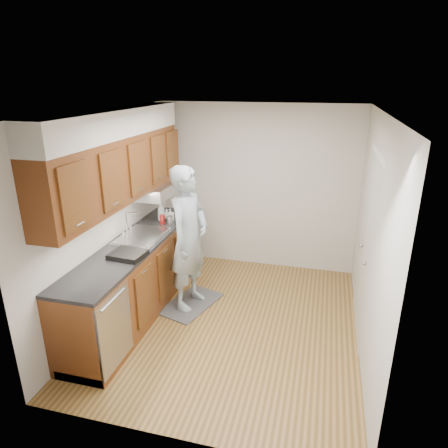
# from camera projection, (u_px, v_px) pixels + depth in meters

# --- Properties ---
(floor) EXTENTS (3.50, 3.50, 0.00)m
(floor) POSITION_uv_depth(u_px,v_px,m) (230.00, 322.00, 4.90)
(floor) COLOR olive
(floor) RESTS_ON ground
(ceiling) EXTENTS (3.50, 3.50, 0.00)m
(ceiling) POSITION_uv_depth(u_px,v_px,m) (231.00, 111.00, 4.04)
(ceiling) COLOR white
(ceiling) RESTS_ON wall_left
(wall_left) EXTENTS (0.02, 3.50, 2.50)m
(wall_left) POSITION_uv_depth(u_px,v_px,m) (110.00, 216.00, 4.82)
(wall_left) COLOR beige
(wall_left) RESTS_ON floor
(wall_right) EXTENTS (0.02, 3.50, 2.50)m
(wall_right) POSITION_uv_depth(u_px,v_px,m) (372.00, 240.00, 4.11)
(wall_right) COLOR beige
(wall_right) RESTS_ON floor
(wall_back) EXTENTS (3.00, 0.02, 2.50)m
(wall_back) POSITION_uv_depth(u_px,v_px,m) (258.00, 188.00, 6.06)
(wall_back) COLOR beige
(wall_back) RESTS_ON floor
(counter) EXTENTS (0.64, 2.80, 1.30)m
(counter) POSITION_uv_depth(u_px,v_px,m) (137.00, 275.00, 5.01)
(counter) COLOR brown
(counter) RESTS_ON floor
(upper_cabinets) EXTENTS (0.47, 2.80, 1.21)m
(upper_cabinets) POSITION_uv_depth(u_px,v_px,m) (119.00, 159.00, 4.58)
(upper_cabinets) COLOR brown
(upper_cabinets) RESTS_ON wall_left
(closet_door) EXTENTS (0.02, 1.22, 2.05)m
(closet_door) POSITION_uv_depth(u_px,v_px,m) (366.00, 248.00, 4.47)
(closet_door) COLOR silver
(closet_door) RESTS_ON wall_right
(floor_mat) EXTENTS (0.74, 0.97, 0.02)m
(floor_mat) POSITION_uv_depth(u_px,v_px,m) (191.00, 303.00, 5.29)
(floor_mat) COLOR #565658
(floor_mat) RESTS_ON floor
(person) EXTENTS (0.62, 0.82, 2.09)m
(person) POSITION_uv_depth(u_px,v_px,m) (189.00, 229.00, 4.93)
(person) COLOR #95A8B5
(person) RESTS_ON floor_mat
(soap_bottle_a) EXTENTS (0.11, 0.11, 0.27)m
(soap_bottle_a) POSITION_uv_depth(u_px,v_px,m) (161.00, 211.00, 5.55)
(soap_bottle_a) COLOR silver
(soap_bottle_a) RESTS_ON counter
(soap_bottle_b) EXTENTS (0.09, 0.09, 0.17)m
(soap_bottle_b) POSITION_uv_depth(u_px,v_px,m) (170.00, 215.00, 5.58)
(soap_bottle_b) COLOR silver
(soap_bottle_b) RESTS_ON counter
(soap_bottle_c) EXTENTS (0.16, 0.16, 0.15)m
(soap_bottle_c) POSITION_uv_depth(u_px,v_px,m) (167.00, 214.00, 5.63)
(soap_bottle_c) COLOR silver
(soap_bottle_c) RESTS_ON counter
(soda_can) EXTENTS (0.09, 0.09, 0.13)m
(soda_can) POSITION_uv_depth(u_px,v_px,m) (162.00, 219.00, 5.44)
(soda_can) COLOR red
(soda_can) RESTS_ON counter
(steel_can) EXTENTS (0.09, 0.09, 0.13)m
(steel_can) POSITION_uv_depth(u_px,v_px,m) (170.00, 221.00, 5.41)
(steel_can) COLOR #A5A5AA
(steel_can) RESTS_ON counter
(dish_rack) EXTENTS (0.40, 0.34, 0.06)m
(dish_rack) POSITION_uv_depth(u_px,v_px,m) (128.00, 255.00, 4.44)
(dish_rack) COLOR black
(dish_rack) RESTS_ON counter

